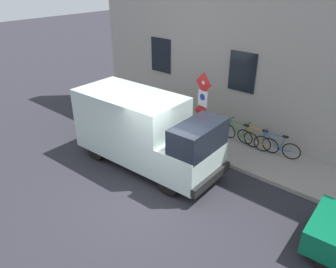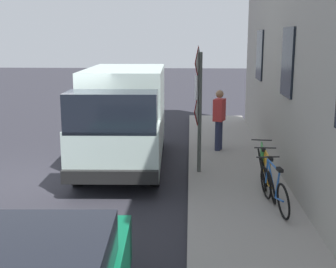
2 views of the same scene
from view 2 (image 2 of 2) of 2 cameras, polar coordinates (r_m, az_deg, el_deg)
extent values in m
plane|color=#28282F|center=(11.05, -13.42, -5.65)|extent=(80.00, 80.00, 0.00)
cube|color=gray|center=(10.65, 8.45, -5.72)|extent=(2.17, 16.86, 0.14)
cube|color=black|center=(10.32, 14.87, 8.76)|extent=(0.06, 1.10, 1.50)
cube|color=black|center=(14.34, 11.51, 9.73)|extent=(0.06, 1.10, 1.50)
cylinder|color=#474C47|center=(10.62, 4.03, 2.61)|extent=(0.09, 0.09, 2.84)
pyramid|color=silver|center=(10.51, 3.69, 8.93)|extent=(0.15, 0.50, 0.50)
pyramid|color=red|center=(10.50, 3.72, 8.93)|extent=(0.14, 0.55, 0.56)
cube|color=white|center=(10.55, 3.76, 5.95)|extent=(0.13, 0.44, 0.56)
cylinder|color=#1933B2|center=(10.54, 3.62, 6.27)|extent=(0.06, 0.24, 0.24)
pyramid|color=silver|center=(10.62, 3.61, 3.00)|extent=(0.15, 0.50, 0.50)
pyramid|color=red|center=(10.62, 3.63, 3.00)|extent=(0.14, 0.55, 0.56)
cube|color=silver|center=(12.41, -5.30, 3.27)|extent=(2.13, 3.87, 2.18)
cube|color=silver|center=(9.99, -6.79, -2.08)|extent=(2.05, 1.47, 1.10)
cube|color=black|center=(9.60, -7.09, 2.83)|extent=(1.95, 1.05, 0.84)
cube|color=black|center=(9.37, -7.33, -5.39)|extent=(2.00, 0.23, 0.28)
cylinder|color=black|center=(10.27, -1.67, -4.46)|extent=(0.25, 0.77, 0.76)
cylinder|color=black|center=(10.49, -11.34, -4.33)|extent=(0.25, 0.77, 0.76)
cylinder|color=black|center=(13.49, -1.07, -0.43)|extent=(0.25, 0.77, 0.76)
cylinder|color=black|center=(13.66, -8.47, -0.40)|extent=(0.25, 0.77, 0.76)
torus|color=black|center=(9.24, 12.25, -6.04)|extent=(0.20, 0.67, 0.66)
torus|color=black|center=(8.30, 14.34, -8.25)|extent=(0.20, 0.67, 0.66)
cylinder|color=#2559AB|center=(8.88, 12.94, -5.44)|extent=(0.11, 0.60, 0.60)
cylinder|color=#2559AB|center=(8.73, 13.17, -3.88)|extent=(0.13, 0.73, 0.07)
cylinder|color=#2559AB|center=(8.55, 13.66, -6.26)|extent=(0.06, 0.19, 0.55)
cylinder|color=#2559AB|center=(8.50, 13.87, -8.03)|extent=(0.09, 0.43, 0.12)
cylinder|color=#2559AB|center=(9.15, 12.37, -4.61)|extent=(0.05, 0.09, 0.50)
cube|color=black|center=(8.39, 13.92, -4.40)|extent=(0.11, 0.21, 0.06)
cylinder|color=#262626|center=(9.05, 12.50, -2.85)|extent=(0.46, 0.09, 0.03)
torus|color=black|center=(9.97, 11.99, -4.69)|extent=(0.19, 0.66, 0.65)
torus|color=black|center=(8.98, 12.94, -6.62)|extent=(0.19, 0.66, 0.65)
cylinder|color=orange|center=(9.59, 12.33, -4.09)|extent=(0.05, 0.60, 0.60)
cylinder|color=orange|center=(9.45, 12.47, -2.63)|extent=(0.05, 0.73, 0.07)
cylinder|color=orange|center=(9.25, 12.65, -4.81)|extent=(0.04, 0.19, 0.55)
cylinder|color=orange|center=(9.19, 12.72, -6.44)|extent=(0.04, 0.43, 0.12)
cylinder|color=orange|center=(9.88, 12.08, -3.36)|extent=(0.04, 0.09, 0.50)
cube|color=black|center=(9.09, 12.81, -3.07)|extent=(0.08, 0.20, 0.06)
cylinder|color=#262626|center=(9.78, 12.17, -1.72)|extent=(0.46, 0.04, 0.03)
torus|color=black|center=(10.68, 11.60, -3.54)|extent=(0.24, 0.67, 0.65)
torus|color=black|center=(9.68, 11.92, -5.20)|extent=(0.24, 0.67, 0.65)
cylinder|color=#2E8A37|center=(10.30, 11.75, -2.94)|extent=(0.09, 0.60, 0.60)
cylinder|color=#2E8A37|center=(10.17, 11.83, -1.56)|extent=(0.11, 0.73, 0.07)
cylinder|color=#2E8A37|center=(9.96, 11.85, -3.56)|extent=(0.05, 0.19, 0.55)
cylinder|color=#2E8A37|center=(9.89, 11.84, -5.07)|extent=(0.08, 0.43, 0.12)
cylinder|color=#2E8A37|center=(10.60, 11.67, -2.29)|extent=(0.04, 0.09, 0.50)
cube|color=black|center=(9.81, 11.96, -1.92)|extent=(0.10, 0.21, 0.06)
cylinder|color=#262626|center=(10.50, 11.74, -0.75)|extent=(0.46, 0.07, 0.03)
cylinder|color=#262B47|center=(13.07, 6.54, -0.09)|extent=(0.16, 0.16, 0.85)
cylinder|color=#262B47|center=(12.90, 6.29, -0.24)|extent=(0.16, 0.16, 0.85)
cube|color=#BA2F2F|center=(12.85, 6.49, 3.04)|extent=(0.39, 0.47, 0.62)
sphere|color=#936B4C|center=(12.79, 6.54, 5.03)|extent=(0.22, 0.22, 0.22)
camera|label=1|loc=(10.26, -64.47, 22.21)|focal=35.08mm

